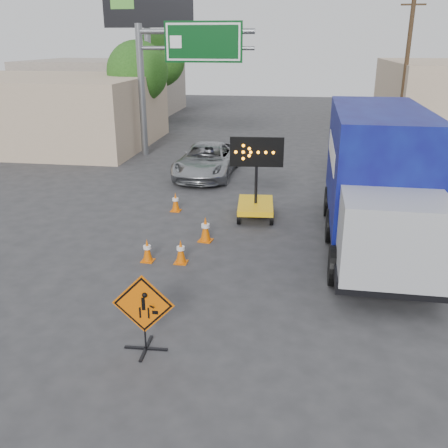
% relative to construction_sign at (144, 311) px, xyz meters
% --- Properties ---
extents(ground, '(100.00, 100.00, 0.00)m').
position_rel_construction_sign_xyz_m(ground, '(0.88, 0.02, -0.89)').
color(ground, '#2D2D30').
rests_on(ground, ground).
extents(curb_right, '(0.40, 60.00, 0.12)m').
position_rel_construction_sign_xyz_m(curb_right, '(8.08, 15.02, -0.83)').
color(curb_right, gray).
rests_on(curb_right, ground).
extents(storefront_left_near, '(14.00, 10.00, 4.00)m').
position_rel_construction_sign_xyz_m(storefront_left_near, '(-13.12, 20.02, 1.11)').
color(storefront_left_near, tan).
rests_on(storefront_left_near, ground).
extents(storefront_left_far, '(12.00, 10.00, 4.40)m').
position_rel_construction_sign_xyz_m(storefront_left_far, '(-14.12, 34.02, 1.31)').
color(storefront_left_far, '#AA9C8E').
rests_on(storefront_left_far, ground).
extents(highway_gantry, '(6.18, 0.38, 6.90)m').
position_rel_construction_sign_xyz_m(highway_gantry, '(-3.56, 17.97, 4.18)').
color(highway_gantry, slate).
rests_on(highway_gantry, ground).
extents(billboard, '(6.10, 0.54, 9.85)m').
position_rel_construction_sign_xyz_m(billboard, '(-7.47, 25.89, 6.46)').
color(billboard, slate).
rests_on(billboard, ground).
extents(utility_pole_far, '(1.80, 0.26, 9.00)m').
position_rel_construction_sign_xyz_m(utility_pole_far, '(8.88, 24.02, 3.79)').
color(utility_pole_far, '#402E1B').
rests_on(utility_pole_far, ground).
extents(tree_left_near, '(3.71, 3.71, 6.03)m').
position_rel_construction_sign_xyz_m(tree_left_near, '(-7.12, 22.02, 3.27)').
color(tree_left_near, '#402E1B').
rests_on(tree_left_near, ground).
extents(tree_left_far, '(4.10, 4.10, 6.66)m').
position_rel_construction_sign_xyz_m(tree_left_far, '(-8.12, 30.02, 3.70)').
color(tree_left_far, '#402E1B').
rests_on(tree_left_far, ground).
extents(construction_sign, '(1.28, 0.91, 1.69)m').
position_rel_construction_sign_xyz_m(construction_sign, '(0.00, 0.00, 0.00)').
color(construction_sign, black).
rests_on(construction_sign, ground).
extents(arrow_board, '(1.84, 2.13, 2.91)m').
position_rel_construction_sign_xyz_m(arrow_board, '(1.45, 8.45, -0.24)').
color(arrow_board, yellow).
rests_on(arrow_board, ground).
extents(pickup_truck, '(2.56, 5.37, 1.48)m').
position_rel_construction_sign_xyz_m(pickup_truck, '(-1.35, 13.98, -0.15)').
color(pickup_truck, '#9D9FA3').
rests_on(pickup_truck, ground).
extents(box_truck, '(2.85, 8.64, 4.09)m').
position_rel_construction_sign_xyz_m(box_truck, '(5.22, 6.50, 0.96)').
color(box_truck, black).
rests_on(box_truck, ground).
extents(cone_a, '(0.37, 0.37, 0.71)m').
position_rel_construction_sign_xyz_m(cone_a, '(-0.28, 4.26, -0.54)').
color(cone_a, '#D65904').
rests_on(cone_a, ground).
extents(cone_b, '(0.36, 0.36, 0.68)m').
position_rel_construction_sign_xyz_m(cone_b, '(-1.25, 4.23, -0.55)').
color(cone_b, '#D65904').
rests_on(cone_b, ground).
extents(cone_c, '(0.47, 0.47, 0.81)m').
position_rel_construction_sign_xyz_m(cone_c, '(0.10, 6.00, -0.49)').
color(cone_c, '#D65904').
rests_on(cone_c, ground).
extents(cone_d, '(0.37, 0.37, 0.71)m').
position_rel_construction_sign_xyz_m(cone_d, '(-1.55, 8.73, -0.54)').
color(cone_d, '#D65904').
rests_on(cone_d, ground).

